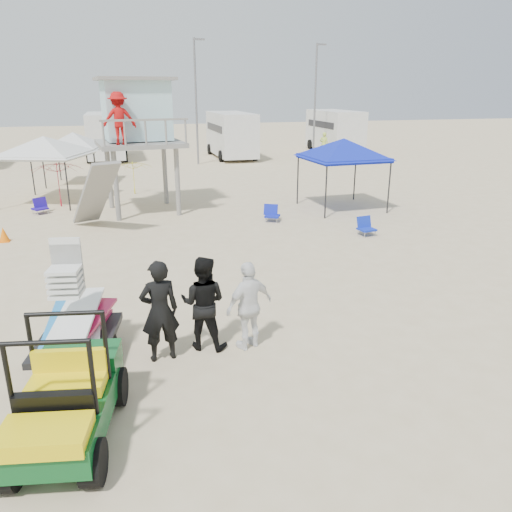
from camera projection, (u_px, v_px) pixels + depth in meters
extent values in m
plane|color=beige|center=(274.00, 381.00, 8.70)|extent=(140.00, 140.00, 0.00)
cube|color=#0B4C1E|center=(67.00, 409.00, 7.08)|extent=(1.60, 2.56, 0.42)
cube|color=yellow|center=(65.00, 394.00, 6.99)|extent=(1.19, 0.86, 0.23)
cylinder|color=black|center=(19.00, 471.00, 6.23)|extent=(0.37, 0.65, 0.61)
cube|color=black|center=(78.00, 338.00, 9.20)|extent=(1.64, 2.13, 0.12)
cylinder|color=black|center=(47.00, 353.00, 9.13)|extent=(0.29, 0.54, 0.51)
imported|color=black|center=(160.00, 311.00, 9.14)|extent=(0.76, 0.55, 1.96)
imported|color=black|center=(203.00, 303.00, 9.60)|extent=(1.12, 1.02, 1.87)
imported|color=white|center=(249.00, 306.00, 9.60)|extent=(1.13, 0.80, 1.77)
cylinder|color=gray|center=(112.00, 186.00, 19.08)|extent=(0.19, 0.19, 2.70)
cube|color=gray|center=(140.00, 143.00, 20.01)|extent=(3.59, 3.59, 0.17)
cube|color=#AED9E0|center=(137.00, 110.00, 19.91)|extent=(2.71, 2.43, 2.27)
imported|color=#B20F0F|center=(115.00, 118.00, 18.48)|extent=(1.23, 0.70, 1.90)
cylinder|color=black|center=(324.00, 191.00, 19.45)|extent=(0.06, 0.06, 2.19)
pyramid|color=#1021B4|center=(344.00, 138.00, 20.52)|extent=(3.13, 3.13, 0.80)
cube|color=#1021B4|center=(343.00, 158.00, 20.77)|extent=(3.13, 3.13, 0.18)
cylinder|color=black|center=(3.00, 186.00, 20.42)|extent=(0.06, 0.06, 2.18)
pyramid|color=silver|center=(43.00, 136.00, 21.66)|extent=(4.19, 4.19, 0.80)
cube|color=silver|center=(45.00, 155.00, 21.92)|extent=(4.19, 4.19, 0.18)
cylinder|color=black|center=(48.00, 170.00, 25.24)|extent=(0.06, 0.06, 1.98)
pyramid|color=silver|center=(73.00, 132.00, 26.19)|extent=(3.22, 3.22, 0.80)
cube|color=silver|center=(74.00, 148.00, 26.44)|extent=(3.22, 3.22, 0.18)
imported|color=red|center=(59.00, 184.00, 21.39)|extent=(2.76, 2.79, 1.97)
imported|color=yellow|center=(135.00, 178.00, 24.09)|extent=(2.50, 2.50, 1.60)
cone|color=orange|center=(4.00, 234.00, 16.63)|extent=(0.34, 0.34, 0.50)
cube|color=#210E98|center=(40.00, 209.00, 20.39)|extent=(0.73, 0.71, 0.06)
cube|color=#210E98|center=(40.00, 203.00, 20.55)|extent=(0.55, 0.44, 0.44)
cylinder|color=#B2B2B7|center=(34.00, 213.00, 20.19)|extent=(0.03, 0.03, 0.20)
cube|color=#1029B6|center=(367.00, 229.00, 17.35)|extent=(0.61, 0.58, 0.06)
cube|color=#1029B6|center=(364.00, 222.00, 17.50)|extent=(0.56, 0.25, 0.44)
cylinder|color=#B2B2B7|center=(363.00, 235.00, 17.15)|extent=(0.03, 0.03, 0.20)
cube|color=#101EB2|center=(272.00, 216.00, 19.19)|extent=(0.71, 0.70, 0.06)
cube|color=#101EB2|center=(271.00, 210.00, 19.35)|extent=(0.56, 0.41, 0.44)
cylinder|color=#B2B2B7|center=(268.00, 221.00, 18.99)|extent=(0.03, 0.03, 0.20)
cube|color=silver|center=(106.00, 135.00, 36.20)|extent=(2.50, 6.50, 3.00)
cube|color=black|center=(105.00, 128.00, 36.06)|extent=(2.54, 5.20, 0.50)
cylinder|color=black|center=(88.00, 158.00, 34.41)|extent=(0.25, 0.80, 0.80)
cube|color=silver|center=(231.00, 134.00, 37.09)|extent=(2.50, 7.00, 3.00)
cube|color=black|center=(231.00, 127.00, 36.95)|extent=(2.54, 5.60, 0.50)
cylinder|color=black|center=(221.00, 156.00, 35.16)|extent=(0.25, 0.80, 0.80)
cube|color=silver|center=(335.00, 130.00, 40.73)|extent=(2.50, 6.60, 3.00)
cube|color=black|center=(335.00, 124.00, 40.59)|extent=(2.54, 5.28, 0.50)
cylinder|color=black|center=(330.00, 150.00, 38.91)|extent=(0.25, 0.80, 0.80)
cylinder|color=slate|center=(196.00, 103.00, 32.88)|extent=(0.14, 0.14, 8.00)
cylinder|color=slate|center=(315.00, 102.00, 36.52)|extent=(0.14, 0.14, 8.00)
imported|color=#B4D14E|center=(324.00, 144.00, 37.92)|extent=(0.78, 0.69, 1.80)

